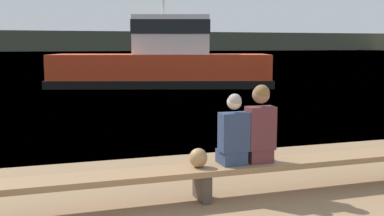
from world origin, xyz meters
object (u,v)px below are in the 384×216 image
object	(u,v)px
bench_main	(202,172)
person_right	(260,126)
person_left	(233,134)
shopping_bag	(198,158)
tugboat_red	(163,64)

from	to	relation	value
bench_main	person_right	bearing A→B (deg)	-0.36
bench_main	person_left	bearing A→B (deg)	-0.14
bench_main	person_right	world-z (taller)	person_right
shopping_bag	tugboat_red	xyz separation A→B (m)	(3.98, 16.65, 0.50)
bench_main	tugboat_red	distance (m)	17.13
tugboat_red	person_right	bearing A→B (deg)	-173.14
person_right	tugboat_red	world-z (taller)	tugboat_red
person_right	shopping_bag	bearing A→B (deg)	179.13
person_left	shopping_bag	xyz separation A→B (m)	(-0.48, 0.01, -0.28)
person_left	tugboat_red	size ratio (longest dim) A/B	0.09
person_left	tugboat_red	distance (m)	17.02
person_left	shopping_bag	bearing A→B (deg)	178.94
person_left	person_right	xyz separation A→B (m)	(0.38, -0.00, 0.08)
person_left	shopping_bag	world-z (taller)	person_left
bench_main	shopping_bag	xyz separation A→B (m)	(-0.05, 0.01, 0.19)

